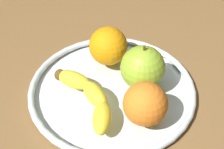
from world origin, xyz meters
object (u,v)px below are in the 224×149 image
object	(u,v)px
banana	(88,96)
apple	(143,68)
orange_back_right	(145,104)
fruit_bowl	(112,90)
orange_front_right	(108,46)

from	to	relation	value
banana	apple	distance (cm)	10.94
banana	orange_back_right	size ratio (longest dim) A/B	2.42
fruit_bowl	orange_front_right	xyz separation A→B (cm)	(6.07, -4.20, 4.68)
fruit_bowl	orange_front_right	size ratio (longest dim) A/B	4.12
fruit_bowl	orange_front_right	world-z (taller)	orange_front_right
fruit_bowl	banana	bearing A→B (deg)	92.33
apple	orange_front_right	distance (cm)	9.19
fruit_bowl	banana	size ratio (longest dim) A/B	1.74
orange_back_right	apple	bearing A→B (deg)	-41.31
banana	fruit_bowl	bearing A→B (deg)	-77.91
orange_front_right	banana	bearing A→B (deg)	122.57
orange_front_right	apple	bearing A→B (deg)	-177.56
fruit_bowl	apple	xyz separation A→B (cm)	(-3.11, -4.59, 4.97)
fruit_bowl	apple	world-z (taller)	apple
fruit_bowl	banana	distance (cm)	6.17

